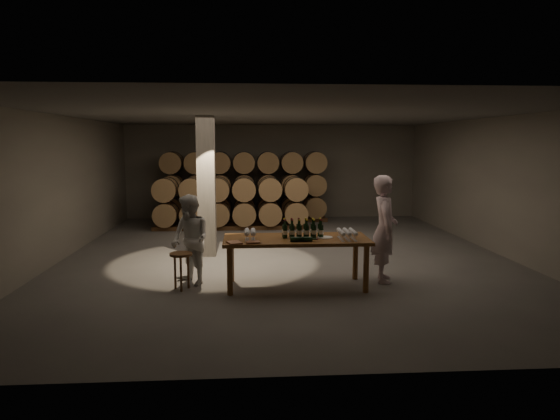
{
  "coord_description": "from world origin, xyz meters",
  "views": [
    {
      "loc": [
        -0.88,
        -11.26,
        2.59
      ],
      "look_at": [
        -0.14,
        -0.21,
        1.1
      ],
      "focal_mm": 32.0,
      "sensor_mm": 36.0,
      "label": 1
    }
  ],
  "objects": [
    {
      "name": "barrel_stack_back",
      "position": [
        -0.96,
        5.2,
        1.2
      ],
      "size": [
        5.48,
        0.95,
        2.31
      ],
      "color": "#532F1C",
      "rests_on": "ground"
    },
    {
      "name": "tasting_table",
      "position": [
        0.0,
        -2.5,
        0.8
      ],
      "size": [
        2.6,
        1.1,
        0.9
      ],
      "color": "brown",
      "rests_on": "ground"
    },
    {
      "name": "pen",
      "position": [
        -0.7,
        -2.95,
        0.91
      ],
      "size": [
        0.13,
        0.01,
        0.01
      ],
      "primitive_type": "cylinder",
      "rotation": [
        0.0,
        1.57,
        0.01
      ],
      "color": "black",
      "rests_on": "tasting_table"
    },
    {
      "name": "bottle_cluster",
      "position": [
        0.12,
        -2.44,
        1.02
      ],
      "size": [
        0.74,
        0.24,
        0.34
      ],
      "color": "black",
      "rests_on": "tasting_table"
    },
    {
      "name": "notebook_corner",
      "position": [
        -1.1,
        -2.9,
        0.91
      ],
      "size": [
        0.29,
        0.33,
        0.02
      ],
      "primitive_type": "cube",
      "rotation": [
        0.0,
        0.0,
        0.33
      ],
      "color": "brown",
      "rests_on": "tasting_table"
    },
    {
      "name": "glass_cluster_left",
      "position": [
        -0.83,
        -2.62,
        1.04
      ],
      "size": [
        0.2,
        0.42,
        0.19
      ],
      "color": "silver",
      "rests_on": "tasting_table"
    },
    {
      "name": "glass_cluster_right",
      "position": [
        0.89,
        -2.65,
        1.02
      ],
      "size": [
        0.3,
        0.52,
        0.17
      ],
      "color": "silver",
      "rests_on": "tasting_table"
    },
    {
      "name": "notebook_near",
      "position": [
        -0.79,
        -2.9,
        0.92
      ],
      "size": [
        0.25,
        0.21,
        0.03
      ],
      "primitive_type": "cube",
      "rotation": [
        0.0,
        0.0,
        0.12
      ],
      "color": "brown",
      "rests_on": "tasting_table"
    },
    {
      "name": "plate",
      "position": [
        0.52,
        -2.52,
        0.91
      ],
      "size": [
        0.27,
        0.27,
        0.02
      ],
      "primitive_type": "cylinder",
      "color": "white",
      "rests_on": "tasting_table"
    },
    {
      "name": "room",
      "position": [
        -1.8,
        0.2,
        1.6
      ],
      "size": [
        12.0,
        12.0,
        12.0
      ],
      "color": "#595653",
      "rests_on": "ground"
    },
    {
      "name": "person_woman",
      "position": [
        -1.92,
        -2.21,
        0.83
      ],
      "size": [
        1.0,
        1.02,
        1.66
      ],
      "primitive_type": "imported",
      "rotation": [
        0.0,
        0.0,
        -0.89
      ],
      "color": "silver",
      "rests_on": "ground"
    },
    {
      "name": "barrel_stack_front",
      "position": [
        -1.35,
        3.8,
        0.83
      ],
      "size": [
        4.7,
        0.95,
        1.57
      ],
      "color": "#532F1C",
      "rests_on": "ground"
    },
    {
      "name": "lying_bottles",
      "position": [
        0.06,
        -2.84,
        0.94
      ],
      "size": [
        0.48,
        0.08,
        0.08
      ],
      "color": "black",
      "rests_on": "tasting_table"
    },
    {
      "name": "person_man",
      "position": [
        1.68,
        -2.24,
        1.0
      ],
      "size": [
        0.6,
        0.8,
        2.0
      ],
      "primitive_type": "imported",
      "rotation": [
        0.0,
        0.0,
        1.4
      ],
      "color": "beige",
      "rests_on": "ground"
    },
    {
      "name": "stool",
      "position": [
        -2.05,
        -2.54,
        0.54
      ],
      "size": [
        0.4,
        0.4,
        0.66
      ],
      "rotation": [
        0.0,
        0.0,
        0.07
      ],
      "color": "#532F1C",
      "rests_on": "ground"
    }
  ]
}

